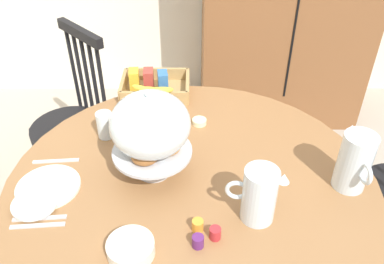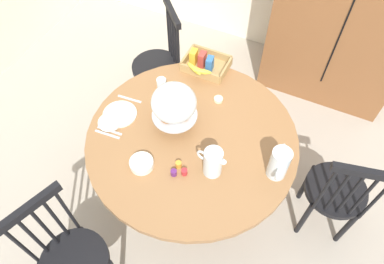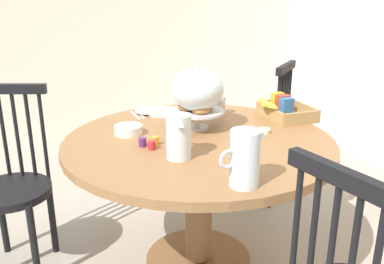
{
  "view_description": "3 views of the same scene",
  "coord_description": "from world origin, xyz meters",
  "px_view_note": "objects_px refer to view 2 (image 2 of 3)",
  "views": [
    {
      "loc": [
        -0.14,
        -1.13,
        1.74
      ],
      "look_at": [
        -0.14,
        0.07,
        0.84
      ],
      "focal_mm": 37.99,
      "sensor_mm": 36.0,
      "label": 1
    },
    {
      "loc": [
        0.4,
        -1.24,
        2.57
      ],
      "look_at": [
        -0.14,
        -0.08,
        0.79
      ],
      "focal_mm": 33.72,
      "sensor_mm": 36.0,
      "label": 2
    },
    {
      "loc": [
        1.66,
        -0.75,
        1.42
      ],
      "look_at": [
        -0.24,
        -0.08,
        0.74
      ],
      "focal_mm": 39.06,
      "sensor_mm": 36.0,
      "label": 3
    }
  ],
  "objects_px": {
    "windsor_chair_near_window": "(336,193)",
    "cereal_bowl": "(142,164)",
    "pastry_stand_with_dome": "(174,104)",
    "china_plate_small": "(110,122)",
    "dining_table": "(192,153)",
    "orange_juice_pitcher": "(279,164)",
    "windsor_chair_by_cabinet": "(159,66)",
    "butter_dish": "(218,99)",
    "windsor_chair_facing_door": "(72,259)",
    "cereal_basket": "(204,64)",
    "drinking_glass": "(162,85)",
    "milk_pitcher": "(213,163)",
    "china_plate_large": "(120,114)"
  },
  "relations": [
    {
      "from": "butter_dish",
      "to": "orange_juice_pitcher",
      "type": "bearing_deg",
      "value": -35.68
    },
    {
      "from": "cereal_bowl",
      "to": "china_plate_small",
      "type": "bearing_deg",
      "value": 151.62
    },
    {
      "from": "windsor_chair_by_cabinet",
      "to": "china_plate_large",
      "type": "xyz_separation_m",
      "value": [
        0.14,
        -0.75,
        0.29
      ]
    },
    {
      "from": "orange_juice_pitcher",
      "to": "cereal_basket",
      "type": "height_order",
      "value": "orange_juice_pitcher"
    },
    {
      "from": "china_plate_small",
      "to": "drinking_glass",
      "type": "relative_size",
      "value": 1.36
    },
    {
      "from": "cereal_bowl",
      "to": "orange_juice_pitcher",
      "type": "bearing_deg",
      "value": 21.58
    },
    {
      "from": "milk_pitcher",
      "to": "windsor_chair_near_window",
      "type": "bearing_deg",
      "value": 25.2
    },
    {
      "from": "windsor_chair_by_cabinet",
      "to": "cereal_basket",
      "type": "bearing_deg",
      "value": -16.6
    },
    {
      "from": "windsor_chair_by_cabinet",
      "to": "windsor_chair_facing_door",
      "type": "xyz_separation_m",
      "value": [
        0.3,
        -1.61,
        0.0
      ]
    },
    {
      "from": "windsor_chair_by_cabinet",
      "to": "drinking_glass",
      "type": "distance_m",
      "value": 0.64
    },
    {
      "from": "china_plate_small",
      "to": "cereal_bowl",
      "type": "bearing_deg",
      "value": -28.38
    },
    {
      "from": "windsor_chair_facing_door",
      "to": "cereal_bowl",
      "type": "xyz_separation_m",
      "value": [
        0.17,
        0.58,
        0.31
      ]
    },
    {
      "from": "orange_juice_pitcher",
      "to": "china_plate_large",
      "type": "distance_m",
      "value": 1.05
    },
    {
      "from": "drinking_glass",
      "to": "milk_pitcher",
      "type": "bearing_deg",
      "value": -37.61
    },
    {
      "from": "cereal_bowl",
      "to": "windsor_chair_near_window",
      "type": "bearing_deg",
      "value": 23.56
    },
    {
      "from": "dining_table",
      "to": "butter_dish",
      "type": "bearing_deg",
      "value": 84.64
    },
    {
      "from": "dining_table",
      "to": "pastry_stand_with_dome",
      "type": "bearing_deg",
      "value": 162.88
    },
    {
      "from": "windsor_chair_facing_door",
      "to": "cereal_basket",
      "type": "xyz_separation_m",
      "value": [
        0.17,
        1.47,
        0.33
      ]
    },
    {
      "from": "china_plate_large",
      "to": "windsor_chair_near_window",
      "type": "bearing_deg",
      "value": 8.61
    },
    {
      "from": "drinking_glass",
      "to": "butter_dish",
      "type": "xyz_separation_m",
      "value": [
        0.38,
        0.08,
        -0.04
      ]
    },
    {
      "from": "windsor_chair_by_cabinet",
      "to": "pastry_stand_with_dome",
      "type": "relative_size",
      "value": 2.83
    },
    {
      "from": "orange_juice_pitcher",
      "to": "windsor_chair_near_window",
      "type": "bearing_deg",
      "value": 27.02
    },
    {
      "from": "windsor_chair_near_window",
      "to": "drinking_glass",
      "type": "distance_m",
      "value": 1.33
    },
    {
      "from": "windsor_chair_by_cabinet",
      "to": "china_plate_large",
      "type": "height_order",
      "value": "windsor_chair_by_cabinet"
    },
    {
      "from": "windsor_chair_by_cabinet",
      "to": "butter_dish",
      "type": "bearing_deg",
      "value": -28.81
    },
    {
      "from": "orange_juice_pitcher",
      "to": "china_plate_large",
      "type": "bearing_deg",
      "value": -179.17
    },
    {
      "from": "windsor_chair_by_cabinet",
      "to": "orange_juice_pitcher",
      "type": "height_order",
      "value": "windsor_chair_by_cabinet"
    },
    {
      "from": "china_plate_small",
      "to": "pastry_stand_with_dome",
      "type": "bearing_deg",
      "value": 24.57
    },
    {
      "from": "pastry_stand_with_dome",
      "to": "orange_juice_pitcher",
      "type": "relative_size",
      "value": 1.61
    },
    {
      "from": "china_plate_large",
      "to": "cereal_bowl",
      "type": "distance_m",
      "value": 0.42
    },
    {
      "from": "dining_table",
      "to": "china_plate_small",
      "type": "height_order",
      "value": "china_plate_small"
    },
    {
      "from": "windsor_chair_facing_door",
      "to": "orange_juice_pitcher",
      "type": "relative_size",
      "value": 4.56
    },
    {
      "from": "dining_table",
      "to": "windsor_chair_near_window",
      "type": "xyz_separation_m",
      "value": [
        0.94,
        0.18,
        -0.1
      ]
    },
    {
      "from": "cereal_bowl",
      "to": "pastry_stand_with_dome",
      "type": "bearing_deg",
      "value": 83.7
    },
    {
      "from": "windsor_chair_near_window",
      "to": "pastry_stand_with_dome",
      "type": "bearing_deg",
      "value": -172.91
    },
    {
      "from": "cereal_basket",
      "to": "china_plate_large",
      "type": "height_order",
      "value": "cereal_basket"
    },
    {
      "from": "butter_dish",
      "to": "windsor_chair_near_window",
      "type": "bearing_deg",
      "value": -10.3
    },
    {
      "from": "china_plate_small",
      "to": "drinking_glass",
      "type": "distance_m",
      "value": 0.42
    },
    {
      "from": "windsor_chair_near_window",
      "to": "cereal_bowl",
      "type": "bearing_deg",
      "value": -156.44
    },
    {
      "from": "china_plate_large",
      "to": "butter_dish",
      "type": "height_order",
      "value": "butter_dish"
    },
    {
      "from": "orange_juice_pitcher",
      "to": "butter_dish",
      "type": "bearing_deg",
      "value": 144.32
    },
    {
      "from": "windsor_chair_facing_door",
      "to": "cereal_basket",
      "type": "distance_m",
      "value": 1.52
    },
    {
      "from": "drinking_glass",
      "to": "cereal_bowl",
      "type": "bearing_deg",
      "value": -73.5
    },
    {
      "from": "milk_pitcher",
      "to": "china_plate_large",
      "type": "distance_m",
      "value": 0.72
    },
    {
      "from": "windsor_chair_near_window",
      "to": "windsor_chair_facing_door",
      "type": "bearing_deg",
      "value": -140.19
    },
    {
      "from": "dining_table",
      "to": "orange_juice_pitcher",
      "type": "relative_size",
      "value": 6.16
    },
    {
      "from": "pastry_stand_with_dome",
      "to": "china_plate_small",
      "type": "bearing_deg",
      "value": -155.43
    },
    {
      "from": "dining_table",
      "to": "windsor_chair_near_window",
      "type": "bearing_deg",
      "value": 10.63
    },
    {
      "from": "windsor_chair_near_window",
      "to": "china_plate_large",
      "type": "distance_m",
      "value": 1.48
    },
    {
      "from": "windsor_chair_near_window",
      "to": "china_plate_large",
      "type": "height_order",
      "value": "windsor_chair_near_window"
    }
  ]
}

